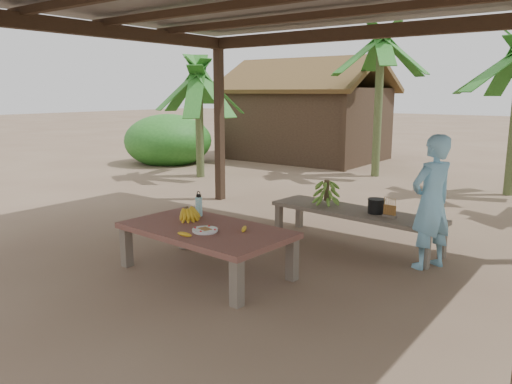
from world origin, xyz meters
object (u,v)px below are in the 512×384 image
Objects in this scene: bench at (355,214)px; ripe_banana_bunch at (187,213)px; cooking_pot at (376,206)px; woman at (431,202)px; water_flask at (199,206)px; plate at (205,230)px; work_table at (206,233)px.

ripe_banana_bunch is (-1.19, -1.75, 0.19)m from bench.
woman reaches higher than cooking_pot.
bench is at bearing 51.64° from water_flask.
cooking_pot is (1.48, 1.54, -0.09)m from water_flask.
plate is 2.44m from woman.
water_flask is at bearing 96.05° from ripe_banana_bunch.
water_flask is at bearing 144.25° from work_table.
cooking_pot is at bearing 50.28° from ripe_banana_bunch.
ripe_banana_bunch is 0.94× the size of water_flask.
cooking_pot is (0.28, 0.01, 0.14)m from bench.
ripe_banana_bunch is 1.37× the size of cooking_pot.
plate is 0.90× the size of water_flask.
water_flask is (-0.02, 0.22, 0.04)m from ripe_banana_bunch.
woman is (2.20, 1.49, 0.15)m from ripe_banana_bunch.
bench is 1.53× the size of woman.
water_flask is at bearing -133.98° from cooking_pot.
woman is (0.74, -0.27, 0.20)m from cooking_pot.
woman is at bearing -20.04° from cooking_pot.
work_table is 0.54m from water_flask.
water_flask reaches higher than plate.
plate reaches higher than bench.
cooking_pot is at bearing 62.83° from work_table.
ripe_banana_bunch is 2.29m from cooking_pot.
plate is (0.11, -0.13, 0.08)m from work_table.
bench is 0.31m from cooking_pot.
water_flask is (-0.51, 0.45, 0.10)m from plate.
ripe_banana_bunch reaches higher than work_table.
bench is 8.14× the size of ripe_banana_bunch.
work_table reaches higher than bench.
plate is at bearing -41.62° from water_flask.
ripe_banana_bunch reaches higher than cooking_pot.
bench is at bearing -78.13° from woman.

